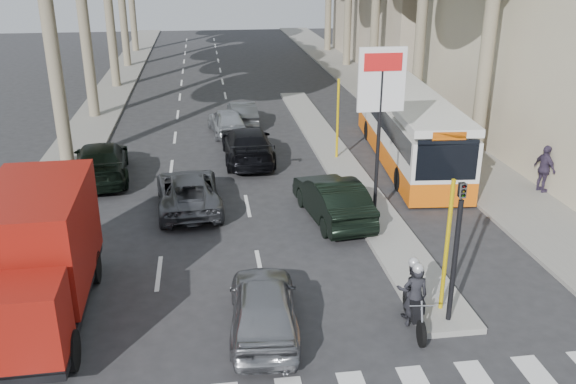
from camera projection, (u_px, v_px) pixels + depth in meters
name	position (u px, v px, depth m)	size (l,w,h in m)	color
ground	(303.00, 301.00, 15.44)	(120.00, 120.00, 0.00)	#28282B
sidewalk_right	(371.00, 89.00, 39.58)	(3.20, 70.00, 0.12)	gray
median_left	(115.00, 87.00, 40.21)	(2.40, 64.00, 0.12)	gray
traffic_island	(336.00, 159.00, 25.98)	(1.50, 26.00, 0.16)	gray
billboard	(380.00, 108.00, 19.12)	(1.50, 12.10, 5.60)	yellow
traffic_light_island	(458.00, 230.00, 13.57)	(0.16, 0.41, 3.60)	black
silver_hatchback	(264.00, 306.00, 14.01)	(1.56, 3.87, 1.32)	gray
dark_hatchback	(332.00, 199.00, 20.02)	(1.52, 4.36, 1.44)	black
queue_car_a	(188.00, 191.00, 20.94)	(2.08, 4.50, 1.25)	#4B4D52
queue_car_b	(248.00, 145.00, 25.68)	(2.02, 4.98, 1.45)	black
queue_car_c	(227.00, 121.00, 29.54)	(1.53, 3.80, 1.30)	#ADB1B5
queue_car_d	(242.00, 113.00, 31.23)	(1.28, 3.66, 1.21)	#45484C
queue_car_e	(101.00, 161.00, 23.63)	(2.02, 4.97, 1.44)	black
red_truck	(35.00, 256.00, 14.18)	(2.36, 5.90, 3.12)	black
city_bus	(408.00, 126.00, 25.46)	(3.31, 11.04, 2.86)	#E25E0C
motorcycle	(413.00, 294.00, 14.28)	(0.76, 2.00, 1.70)	black
pedestrian_near	(545.00, 169.00, 21.97)	(1.02, 0.50, 1.74)	#3C3149
pedestrian_far	(434.00, 131.00, 26.40)	(1.23, 0.55, 1.91)	brown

